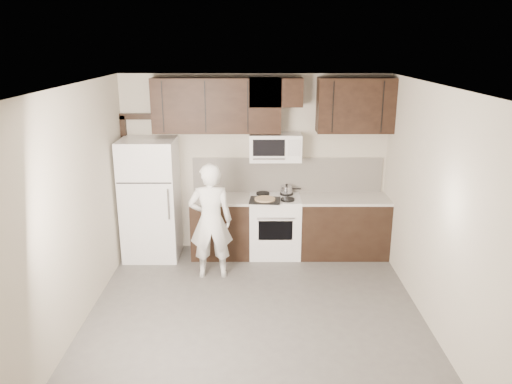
{
  "coord_description": "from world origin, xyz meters",
  "views": [
    {
      "loc": [
        0.01,
        -5.16,
        3.14
      ],
      "look_at": [
        0.01,
        0.9,
        1.31
      ],
      "focal_mm": 35.0,
      "sensor_mm": 36.0,
      "label": 1
    }
  ],
  "objects_px": {
    "refrigerator": "(151,199)",
    "person": "(211,221)",
    "stove": "(275,226)",
    "microwave": "(275,147)"
  },
  "relations": [
    {
      "from": "microwave",
      "to": "person",
      "type": "height_order",
      "value": "microwave"
    },
    {
      "from": "stove",
      "to": "microwave",
      "type": "xyz_separation_m",
      "value": [
        -0.0,
        0.12,
        1.19
      ]
    },
    {
      "from": "person",
      "to": "stove",
      "type": "bearing_deg",
      "value": -144.87
    },
    {
      "from": "refrigerator",
      "to": "microwave",
      "type": "bearing_deg",
      "value": 5.15
    },
    {
      "from": "microwave",
      "to": "person",
      "type": "distance_m",
      "value": 1.5
    },
    {
      "from": "stove",
      "to": "person",
      "type": "xyz_separation_m",
      "value": [
        -0.9,
        -0.74,
        0.35
      ]
    },
    {
      "from": "microwave",
      "to": "person",
      "type": "xyz_separation_m",
      "value": [
        -0.9,
        -0.86,
        -0.84
      ]
    },
    {
      "from": "stove",
      "to": "refrigerator",
      "type": "distance_m",
      "value": 1.9
    },
    {
      "from": "refrigerator",
      "to": "person",
      "type": "bearing_deg",
      "value": -36.22
    },
    {
      "from": "microwave",
      "to": "person",
      "type": "bearing_deg",
      "value": -136.25
    }
  ]
}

